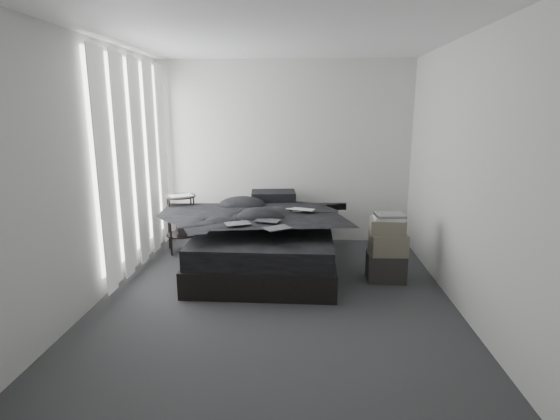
# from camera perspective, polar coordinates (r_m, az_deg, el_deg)

# --- Properties ---
(floor) EXTENTS (3.60, 4.20, 0.01)m
(floor) POSITION_cam_1_polar(r_m,az_deg,el_deg) (4.65, -0.55, -11.29)
(floor) COLOR #343537
(floor) RESTS_ON ground
(ceiling) EXTENTS (3.60, 4.20, 0.01)m
(ceiling) POSITION_cam_1_polar(r_m,az_deg,el_deg) (4.30, -0.64, 22.21)
(ceiling) COLOR white
(ceiling) RESTS_ON ground
(wall_back) EXTENTS (3.60, 0.01, 2.60)m
(wall_back) POSITION_cam_1_polar(r_m,az_deg,el_deg) (6.37, 0.65, 7.47)
(wall_back) COLOR silver
(wall_back) RESTS_ON ground
(wall_front) EXTENTS (3.60, 0.01, 2.60)m
(wall_front) POSITION_cam_1_polar(r_m,az_deg,el_deg) (2.23, -4.11, -2.92)
(wall_front) COLOR silver
(wall_front) RESTS_ON ground
(wall_left) EXTENTS (0.01, 4.20, 2.60)m
(wall_left) POSITION_cam_1_polar(r_m,az_deg,el_deg) (4.75, -22.87, 4.57)
(wall_left) COLOR silver
(wall_left) RESTS_ON ground
(wall_right) EXTENTS (0.01, 4.20, 2.60)m
(wall_right) POSITION_cam_1_polar(r_m,az_deg,el_deg) (4.54, 22.79, 4.23)
(wall_right) COLOR silver
(wall_right) RESTS_ON ground
(window_left) EXTENTS (0.02, 2.00, 2.30)m
(window_left) POSITION_cam_1_polar(r_m,az_deg,el_deg) (5.56, -18.72, 6.50)
(window_left) COLOR white
(window_left) RESTS_ON wall_left
(curtain_left) EXTENTS (0.06, 2.12, 2.48)m
(curtain_left) POSITION_cam_1_polar(r_m,az_deg,el_deg) (5.55, -18.18, 5.80)
(curtain_left) COLOR white
(curtain_left) RESTS_ON wall_left
(bed) EXTENTS (1.65, 2.16, 0.29)m
(bed) POSITION_cam_1_polar(r_m,az_deg,el_deg) (5.46, -1.76, -5.90)
(bed) COLOR black
(bed) RESTS_ON floor
(mattress) EXTENTS (1.59, 2.10, 0.23)m
(mattress) POSITION_cam_1_polar(r_m,az_deg,el_deg) (5.38, -1.78, -3.27)
(mattress) COLOR black
(mattress) RESTS_ON bed
(duvet) EXTENTS (1.60, 1.85, 0.25)m
(duvet) POSITION_cam_1_polar(r_m,az_deg,el_deg) (5.27, -1.85, -0.93)
(duvet) COLOR black
(duvet) RESTS_ON mattress
(pillow_lower) EXTENTS (0.65, 0.44, 0.15)m
(pillow_lower) POSITION_cam_1_polar(r_m,az_deg,el_deg) (6.14, -1.53, 0.59)
(pillow_lower) COLOR black
(pillow_lower) RESTS_ON mattress
(pillow_upper) EXTENTS (0.64, 0.47, 0.14)m
(pillow_upper) POSITION_cam_1_polar(r_m,az_deg,el_deg) (6.09, -0.87, 1.83)
(pillow_upper) COLOR black
(pillow_upper) RESTS_ON pillow_lower
(laptop) EXTENTS (0.40, 0.32, 0.03)m
(laptop) POSITION_cam_1_polar(r_m,az_deg,el_deg) (5.31, 2.50, 0.72)
(laptop) COLOR silver
(laptop) RESTS_ON duvet
(comic_a) EXTENTS (0.32, 0.26, 0.01)m
(comic_a) POSITION_cam_1_polar(r_m,az_deg,el_deg) (4.77, -5.59, -0.87)
(comic_a) COLOR black
(comic_a) RESTS_ON duvet
(comic_b) EXTENTS (0.30, 0.23, 0.01)m
(comic_b) POSITION_cam_1_polar(r_m,az_deg,el_deg) (4.88, -1.67, -0.42)
(comic_b) COLOR black
(comic_b) RESTS_ON duvet
(comic_c) EXTENTS (0.32, 0.30, 0.01)m
(comic_c) POSITION_cam_1_polar(r_m,az_deg,el_deg) (4.56, -0.35, -1.28)
(comic_c) COLOR black
(comic_c) RESTS_ON duvet
(side_stand) EXTENTS (0.54, 0.54, 0.77)m
(side_stand) POSITION_cam_1_polar(r_m,az_deg,el_deg) (6.12, -12.76, -1.78)
(side_stand) COLOR black
(side_stand) RESTS_ON floor
(papers) EXTENTS (0.37, 0.34, 0.02)m
(papers) POSITION_cam_1_polar(r_m,az_deg,el_deg) (6.03, -12.83, 1.82)
(papers) COLOR white
(papers) RESTS_ON side_stand
(floor_books) EXTENTS (0.20, 0.23, 0.14)m
(floor_books) POSITION_cam_1_polar(r_m,az_deg,el_deg) (5.57, -10.65, -6.56)
(floor_books) COLOR black
(floor_books) RESTS_ON floor
(box_lower) EXTENTS (0.43, 0.34, 0.31)m
(box_lower) POSITION_cam_1_polar(r_m,az_deg,el_deg) (5.18, 13.66, -7.20)
(box_lower) COLOR black
(box_lower) RESTS_ON floor
(box_mid) EXTENTS (0.41, 0.33, 0.24)m
(box_mid) POSITION_cam_1_polar(r_m,az_deg,el_deg) (5.09, 13.94, -4.31)
(box_mid) COLOR #676251
(box_mid) RESTS_ON box_lower
(box_upper) EXTENTS (0.40, 0.33, 0.17)m
(box_upper) POSITION_cam_1_polar(r_m,az_deg,el_deg) (5.04, 13.84, -2.07)
(box_upper) COLOR #676251
(box_upper) RESTS_ON box_mid
(art_book_white) EXTENTS (0.33, 0.27, 0.03)m
(art_book_white) POSITION_cam_1_polar(r_m,az_deg,el_deg) (5.01, 14.01, -0.98)
(art_book_white) COLOR silver
(art_book_white) RESTS_ON box_upper
(art_book_snake) EXTENTS (0.33, 0.27, 0.03)m
(art_book_snake) POSITION_cam_1_polar(r_m,az_deg,el_deg) (5.00, 14.15, -0.66)
(art_book_snake) COLOR silver
(art_book_snake) RESTS_ON art_book_white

